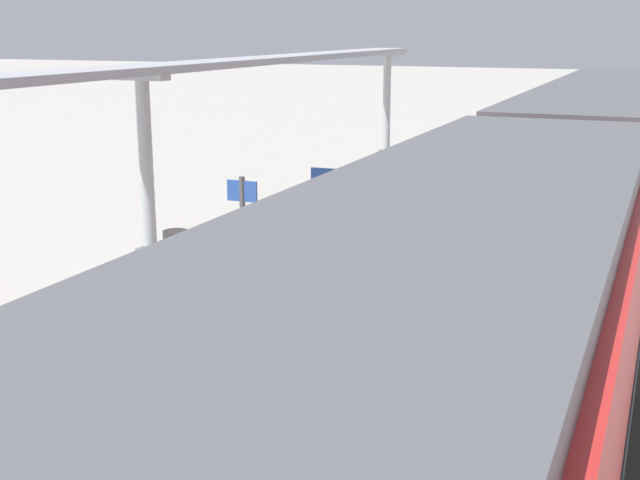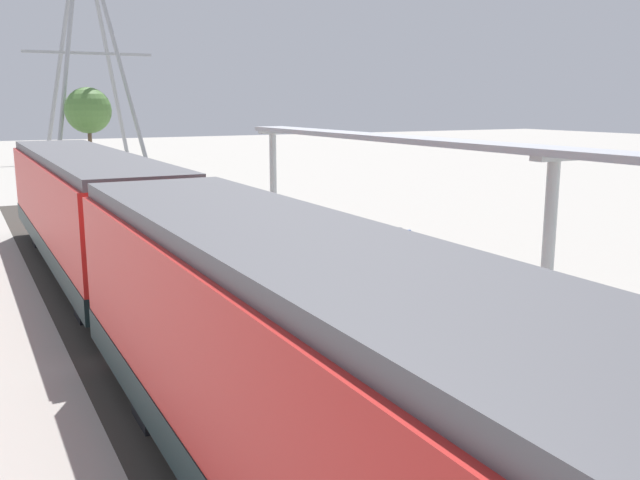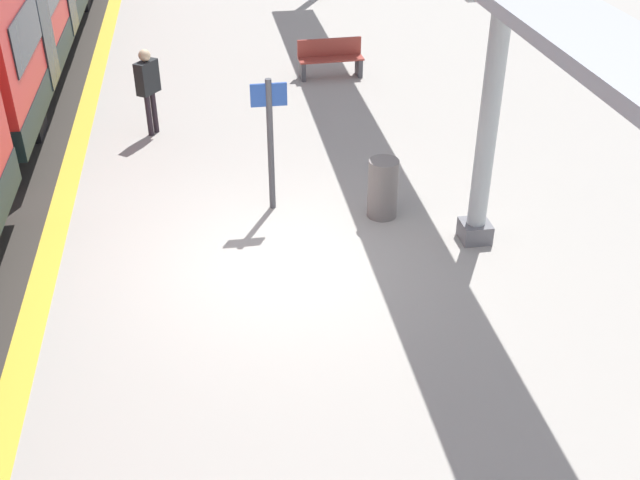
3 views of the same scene
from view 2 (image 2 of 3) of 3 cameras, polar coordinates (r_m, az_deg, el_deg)
The scene contains 14 objects.
ground_plane at distance 14.39m, azimuth 9.70°, elevation -8.71°, with size 176.00×176.00×0.00m, color #A8A39A.
tactile_edge_strip at distance 12.76m, azimuth -2.46°, elevation -11.21°, with size 0.39×38.80×0.01m, color gold.
trackbed at distance 12.16m, azimuth -10.30°, elevation -12.56°, with size 3.20×50.80×0.01m, color #38332D.
train_near_carriage at distance 6.96m, azimuth 3.11°, elevation -14.73°, with size 2.65×14.69×3.48m.
train_far_carriage at distance 21.09m, azimuth -18.74°, elevation 2.39°, with size 2.65×14.69×3.48m.
canopy_pillar_second at distance 15.98m, azimuth 18.42°, elevation 0.00°, with size 1.10×0.44×3.78m.
canopy_pillar_third at distance 28.25m, azimuth -3.90°, elevation 5.24°, with size 1.10×0.44×3.78m.
canopy_beam at distance 15.62m, azimuth 19.30°, elevation 6.90°, with size 1.20×30.90×0.16m, color #A8AAB2.
bench_mid_platform at distance 21.54m, azimuth 1.87°, elevation -0.60°, with size 1.51×0.49×0.86m.
trash_bin at distance 16.15m, azimuth 12.61°, elevation -4.78°, with size 0.48×0.48×0.97m, color slate.
platform_info_sign at distance 15.33m, azimuth 6.55°, elevation -2.19°, with size 0.56×0.10×2.20m.
passenger_waiting_near_edge at distance 17.34m, azimuth -5.25°, elevation -1.50°, with size 0.47×0.52×1.69m.
electricity_pylon at distance 64.49m, azimuth -18.66°, elevation 15.41°, with size 10.74×7.60×19.97m.
tree_left_background at distance 59.73m, azimuth -18.64°, elevation 10.11°, with size 3.71×3.71×6.12m.
Camera 2 is at (-8.35, -10.66, 4.89)m, focal length 38.68 mm.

